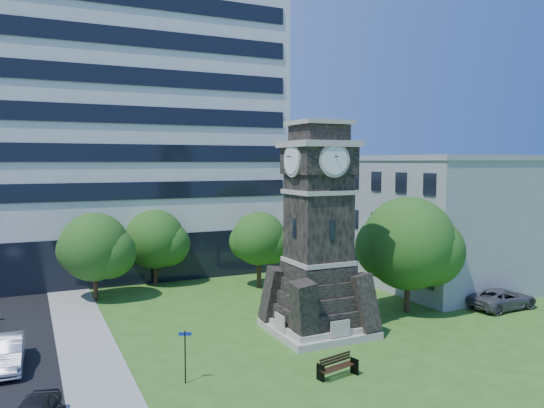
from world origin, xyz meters
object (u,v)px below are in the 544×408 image
car_east_lot (503,299)px  park_bench (337,366)px  clock_tower (318,242)px  street_sign (185,350)px  car_street_mid (5,353)px

car_east_lot → park_bench: car_east_lot is taller
car_east_lot → clock_tower: bearing=83.3°
car_east_lot → street_sign: bearing=94.4°
car_street_mid → street_sign: (7.40, -5.29, 0.75)m
car_street_mid → park_bench: (13.93, -7.55, -0.22)m
clock_tower → park_bench: size_ratio=6.31×
car_street_mid → park_bench: car_street_mid is taller
car_street_mid → car_east_lot: bearing=-3.2°
park_bench → street_sign: (-6.54, 2.26, 0.98)m
car_street_mid → car_east_lot: (30.15, -2.52, -0.07)m
clock_tower → street_sign: 10.43m
park_bench → street_sign: size_ratio=0.81×
car_street_mid → street_sign: size_ratio=1.90×
car_street_mid → clock_tower: bearing=-3.7°
clock_tower → car_street_mid: (-16.36, 1.52, -4.53)m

